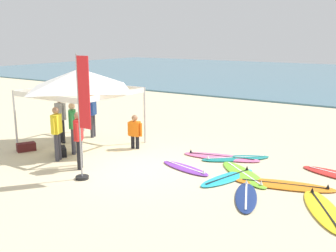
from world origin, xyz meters
name	(u,v)px	position (x,y,z in m)	size (l,w,h in m)	color
ground_plane	(140,167)	(0.00, 0.00, 0.00)	(80.00, 80.00, 0.00)	beige
canopy_tent	(80,79)	(-3.19, 0.79, 2.39)	(3.29, 3.29, 2.75)	#B7B7BC
surfboard_orange	(285,185)	(4.10, 0.89, 0.04)	(2.66, 1.36, 0.19)	orange
surfboard_purple	(185,168)	(1.23, 0.61, 0.04)	(1.90, 0.93, 0.19)	purple
surfboard_cyan	(228,178)	(2.63, 0.57, 0.04)	(1.06, 2.14, 0.19)	#23B2CC
surfboard_navy	(246,197)	(3.57, -0.40, 0.04)	(1.22, 1.98, 0.19)	navy
surfboard_pink	(221,157)	(1.60, 2.20, 0.04)	(2.59, 1.21, 0.19)	pink
surfboard_yellow	(324,210)	(5.32, -0.14, 0.04)	(1.73, 2.40, 0.19)	yellow
surfboard_lime	(244,174)	(2.87, 1.09, 0.04)	(2.23, 1.99, 0.19)	#7AD12D
surfboard_teal	(235,158)	(2.05, 2.33, 0.04)	(2.03, 1.98, 0.19)	#19847F
person_grey	(60,117)	(-4.11, 0.62, 0.99)	(0.55, 0.23, 1.71)	black
person_green	(73,125)	(-2.71, -0.10, 0.99)	(0.41, 0.42, 1.71)	#383842
person_red	(79,136)	(-1.39, -1.08, 0.99)	(0.39, 0.46, 1.71)	black
person_yellow	(57,130)	(-2.56, -0.88, 0.99)	(0.35, 0.51, 1.71)	#383842
person_blue	(92,112)	(-3.78, 1.91, 0.99)	(0.33, 0.52, 1.71)	#383842
person_orange	(135,130)	(-1.40, 1.54, 0.66)	(0.54, 0.29, 1.20)	black
banner_flag	(83,123)	(-0.59, -1.67, 1.57)	(0.60, 0.36, 3.40)	#99999E
gear_bag_near_tent	(26,147)	(-4.30, -0.79, 0.14)	(0.60, 0.32, 0.28)	#4C1919
gear_bag_by_pole	(61,151)	(-2.90, -0.49, 0.14)	(0.60, 0.32, 0.28)	black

